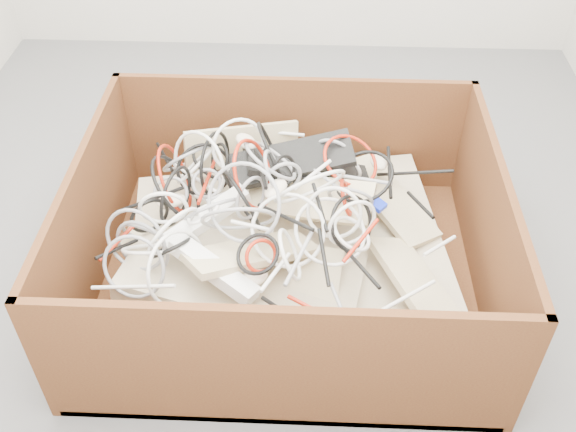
{
  "coord_description": "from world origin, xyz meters",
  "views": [
    {
      "loc": [
        0.14,
        -1.87,
        1.74
      ],
      "look_at": [
        0.07,
        -0.26,
        0.3
      ],
      "focal_mm": 41.25,
      "sensor_mm": 36.0,
      "label": 1
    }
  ],
  "objects_px": {
    "power_strip_right": "(213,269)",
    "power_strip_left": "(206,218)",
    "cardboard_box": "(282,257)",
    "vga_plug": "(378,205)"
  },
  "relations": [
    {
      "from": "cardboard_box",
      "to": "power_strip_left",
      "type": "distance_m",
      "value": 0.35
    },
    {
      "from": "power_strip_right",
      "to": "vga_plug",
      "type": "height_order",
      "value": "power_strip_right"
    },
    {
      "from": "power_strip_right",
      "to": "power_strip_left",
      "type": "bearing_deg",
      "value": 137.13
    },
    {
      "from": "power_strip_left",
      "to": "power_strip_right",
      "type": "relative_size",
      "value": 0.99
    },
    {
      "from": "cardboard_box",
      "to": "power_strip_left",
      "type": "height_order",
      "value": "cardboard_box"
    },
    {
      "from": "power_strip_left",
      "to": "cardboard_box",
      "type": "bearing_deg",
      "value": -17.46
    },
    {
      "from": "cardboard_box",
      "to": "vga_plug",
      "type": "bearing_deg",
      "value": 5.22
    },
    {
      "from": "cardboard_box",
      "to": "vga_plug",
      "type": "height_order",
      "value": "cardboard_box"
    },
    {
      "from": "cardboard_box",
      "to": "power_strip_left",
      "type": "xyz_separation_m",
      "value": [
        -0.23,
        -0.08,
        0.25
      ]
    },
    {
      "from": "cardboard_box",
      "to": "vga_plug",
      "type": "xyz_separation_m",
      "value": [
        0.31,
        0.03,
        0.22
      ]
    }
  ]
}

